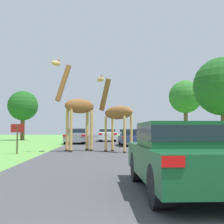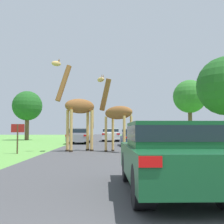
% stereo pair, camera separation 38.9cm
% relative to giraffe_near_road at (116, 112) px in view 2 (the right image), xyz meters
% --- Properties ---
extents(road, '(6.80, 120.00, 0.00)m').
position_rel_giraffe_near_road_xyz_m(road, '(-0.53, 15.50, -2.30)').
color(road, '#424244').
rests_on(road, ground).
extents(giraffe_near_road, '(2.28, 2.35, 4.68)m').
position_rel_giraffe_near_road_xyz_m(giraffe_near_road, '(0.00, 0.00, 0.00)').
color(giraffe_near_road, tan).
rests_on(giraffe_near_road, ground).
extents(giraffe_companion, '(2.60, 1.72, 5.40)m').
position_rel_giraffe_near_road_xyz_m(giraffe_companion, '(-2.29, 0.50, 0.30)').
color(giraffe_companion, tan).
rests_on(giraffe_companion, ground).
extents(car_lead_maroon, '(1.72, 4.04, 1.40)m').
position_rel_giraffe_near_road_xyz_m(car_lead_maroon, '(0.66, -10.54, -1.55)').
color(car_lead_maroon, '#144C28').
rests_on(car_lead_maroon, ground).
extents(car_queue_right, '(1.75, 4.34, 1.34)m').
position_rel_giraffe_near_road_xyz_m(car_queue_right, '(1.59, 6.56, -1.58)').
color(car_queue_right, navy).
rests_on(car_queue_right, ground).
extents(car_queue_left, '(1.93, 4.52, 1.46)m').
position_rel_giraffe_near_road_xyz_m(car_queue_left, '(-0.02, 16.02, -1.52)').
color(car_queue_left, silver).
rests_on(car_queue_left, ground).
extents(car_far_ahead, '(1.94, 4.69, 1.45)m').
position_rel_giraffe_near_road_xyz_m(car_far_ahead, '(-3.12, 10.56, -1.53)').
color(car_far_ahead, gray).
rests_on(car_far_ahead, ground).
extents(tree_centre_back, '(3.81, 3.81, 6.32)m').
position_rel_giraffe_near_road_xyz_m(tree_centre_back, '(-10.70, 20.09, 2.07)').
color(tree_centre_back, brown).
rests_on(tree_centre_back, ground).
extents(tree_right_cluster, '(4.41, 4.41, 7.97)m').
position_rel_giraffe_near_road_xyz_m(tree_right_cluster, '(10.64, 20.68, 3.41)').
color(tree_right_cluster, brown).
rests_on(tree_right_cluster, ground).
extents(sign_post, '(0.70, 0.08, 1.57)m').
position_rel_giraffe_near_road_xyz_m(sign_post, '(-5.28, -1.17, -1.20)').
color(sign_post, '#4C3823').
rests_on(sign_post, ground).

